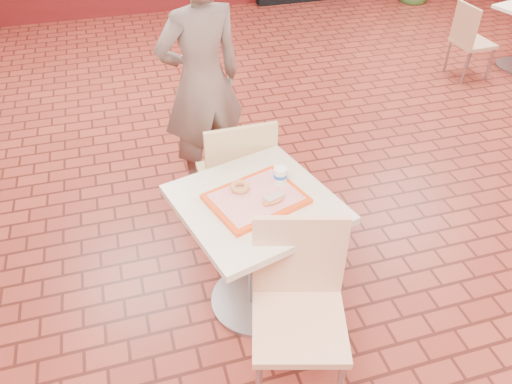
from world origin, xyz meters
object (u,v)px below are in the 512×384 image
object	(u,v)px
chair_main_back	(237,175)
customer	(202,82)
serving_tray	(256,199)
chair_main_front	(299,301)
long_john_donut	(274,199)
paper_cup	(280,176)
ring_donut	(240,187)
chair_second_left	(469,38)
main_table	(256,238)

from	to	relation	value
chair_main_back	customer	world-z (taller)	customer
customer	serving_tray	xyz separation A→B (m)	(0.03, -1.30, -0.06)
chair_main_front	long_john_donut	size ratio (longest dim) A/B	7.18
chair_main_front	paper_cup	size ratio (longest dim) A/B	10.54
ring_donut	chair_second_left	size ratio (longest dim) A/B	0.13
ring_donut	long_john_donut	world-z (taller)	long_john_donut
long_john_donut	customer	bearing A→B (deg)	94.33
paper_cup	chair_second_left	bearing A→B (deg)	38.66
chair_main_back	paper_cup	xyz separation A→B (m)	(0.11, -0.53, 0.35)
paper_cup	chair_second_left	world-z (taller)	paper_cup
main_table	chair_main_back	bearing A→B (deg)	85.33
chair_main_front	chair_second_left	world-z (taller)	chair_main_front
paper_cup	ring_donut	bearing A→B (deg)	178.93
chair_main_back	chair_second_left	bearing A→B (deg)	-149.45
chair_main_back	chair_second_left	xyz separation A→B (m)	(3.05, 1.82, -0.09)
customer	chair_second_left	world-z (taller)	customer
main_table	paper_cup	distance (m)	0.39
chair_main_front	main_table	bearing A→B (deg)	115.21
main_table	serving_tray	bearing A→B (deg)	0.00
chair_main_back	chair_second_left	size ratio (longest dim) A/B	1.21
serving_tray	ring_donut	world-z (taller)	ring_donut
chair_main_back	paper_cup	bearing A→B (deg)	101.26
main_table	ring_donut	world-z (taller)	ring_donut
serving_tray	ring_donut	distance (m)	0.11
main_table	long_john_donut	world-z (taller)	long_john_donut
serving_tray	long_john_donut	xyz separation A→B (m)	(0.08, -0.07, 0.03)
chair_main_front	long_john_donut	distance (m)	0.52
chair_main_back	chair_second_left	world-z (taller)	chair_main_back
chair_main_front	paper_cup	distance (m)	0.67
main_table	long_john_donut	size ratio (longest dim) A/B	5.96
chair_main_front	chair_main_back	size ratio (longest dim) A/B	1.01
long_john_donut	paper_cup	world-z (taller)	paper_cup
main_table	ring_donut	distance (m)	0.33
paper_cup	customer	bearing A→B (deg)	98.68
chair_second_left	main_table	bearing A→B (deg)	125.82
serving_tray	chair_main_back	bearing A→B (deg)	85.33
serving_tray	paper_cup	world-z (taller)	paper_cup
ring_donut	chair_main_back	bearing A→B (deg)	77.62
chair_second_left	paper_cup	bearing A→B (deg)	126.36
chair_main_back	serving_tray	distance (m)	0.68
customer	chair_second_left	distance (m)	3.36
ring_donut	customer	bearing A→B (deg)	88.17
long_john_donut	paper_cup	xyz separation A→B (m)	(0.08, 0.15, 0.03)
chair_main_back	serving_tray	size ratio (longest dim) A/B	2.06
main_table	chair_main_back	world-z (taller)	chair_main_back
chair_main_front	serving_tray	bearing A→B (deg)	115.21
chair_main_front	paper_cup	bearing A→B (deg)	98.00
serving_tray	chair_main_front	bearing A→B (deg)	-80.93
serving_tray	chair_second_left	size ratio (longest dim) A/B	0.59
main_table	customer	xyz separation A→B (m)	(-0.03, 1.30, 0.34)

